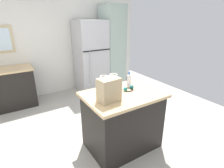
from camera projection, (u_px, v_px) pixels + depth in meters
name	position (u px, v px, depth m)	size (l,w,h in m)	color
ground	(100.00, 139.00, 3.06)	(5.99, 5.99, 0.00)	#ADA89E
back_wall	(51.00, 44.00, 4.55)	(4.99, 0.13, 2.60)	silver
kitchen_island	(122.00, 120.00, 2.77)	(1.13, 0.82, 0.91)	black
refrigerator	(91.00, 57.00, 4.80)	(0.77, 0.73, 1.88)	#B7B7BC
tall_cabinet	(112.00, 48.00, 5.07)	(0.53, 0.65, 2.26)	#9EB2A8
shopping_bag	(109.00, 90.00, 2.32)	(0.30, 0.21, 0.36)	tan
small_box	(114.00, 83.00, 2.81)	(0.14, 0.11, 0.15)	#4775B7
bottle	(129.00, 79.00, 2.90)	(0.07, 0.07, 0.22)	white
ear_defenders	(129.00, 89.00, 2.72)	(0.20, 0.17, 0.06)	black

